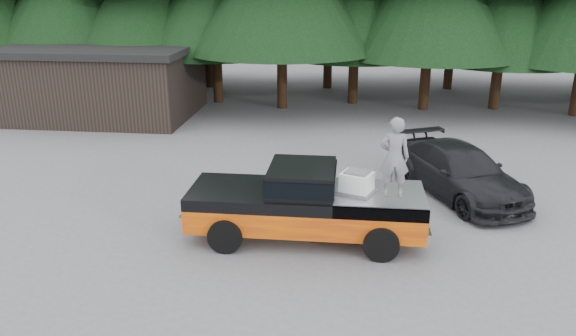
# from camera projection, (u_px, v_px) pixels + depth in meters

# --- Properties ---
(ground) EXTENTS (120.00, 120.00, 0.00)m
(ground) POSITION_uv_depth(u_px,v_px,m) (251.00, 234.00, 14.50)
(ground) COLOR #535356
(ground) RESTS_ON ground
(pickup_truck) EXTENTS (6.00, 2.04, 1.33)m
(pickup_truck) POSITION_uv_depth(u_px,v_px,m) (306.00, 214.00, 14.09)
(pickup_truck) COLOR #DF6002
(pickup_truck) RESTS_ON ground
(truck_cab) EXTENTS (1.66, 1.90, 0.59)m
(truck_cab) POSITION_uv_depth(u_px,v_px,m) (302.00, 178.00, 13.79)
(truck_cab) COLOR black
(truck_cab) RESTS_ON pickup_truck
(air_compressor) EXTENTS (0.88, 0.81, 0.49)m
(air_compressor) POSITION_uv_depth(u_px,v_px,m) (357.00, 183.00, 13.56)
(air_compressor) COLOR silver
(air_compressor) RESTS_ON pickup_truck
(man_on_bed) EXTENTS (0.72, 0.48, 1.94)m
(man_on_bed) POSITION_uv_depth(u_px,v_px,m) (394.00, 157.00, 13.14)
(man_on_bed) COLOR slate
(man_on_bed) RESTS_ON pickup_truck
(parked_car) EXTENTS (4.08, 5.56, 1.50)m
(parked_car) POSITION_uv_depth(u_px,v_px,m) (460.00, 172.00, 16.84)
(parked_car) COLOR black
(parked_car) RESTS_ON ground
(utility_building) EXTENTS (8.40, 6.40, 3.30)m
(utility_building) POSITION_uv_depth(u_px,v_px,m) (106.00, 80.00, 26.19)
(utility_building) COLOR black
(utility_building) RESTS_ON ground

